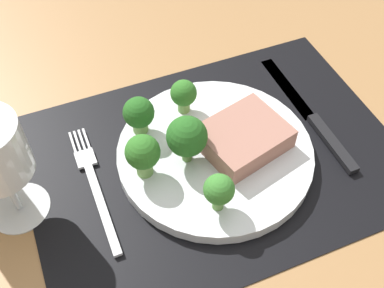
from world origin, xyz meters
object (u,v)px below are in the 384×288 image
(plate, at_px, (215,153))
(fork, at_px, (95,185))
(steak, at_px, (243,137))
(knife, at_px, (314,120))

(plate, distance_m, fork, 0.15)
(steak, xyz_separation_m, fork, (-0.19, 0.02, -0.03))
(plate, distance_m, steak, 0.04)
(plate, relative_size, steak, 2.44)
(plate, height_order, fork, plate)
(steak, bearing_deg, fork, 173.76)
(plate, height_order, knife, plate)
(fork, bearing_deg, plate, -3.22)
(plate, relative_size, fork, 1.28)
(plate, bearing_deg, fork, 174.67)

